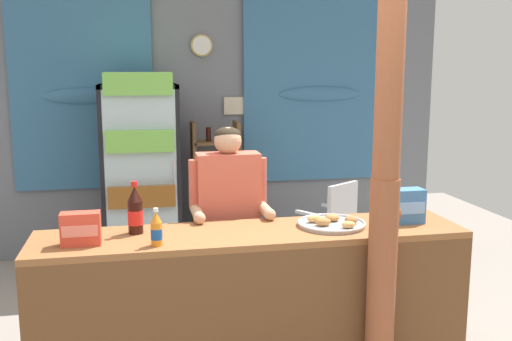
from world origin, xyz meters
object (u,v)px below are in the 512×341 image
Objects in this scene: soda_bottle_cola at (135,211)px; snack_box_crackers at (81,229)px; drink_fridge at (141,163)px; snack_box_biscuit at (408,206)px; stall_counter at (256,292)px; plastic_lawn_chair at (331,219)px; bottle_shelf_rack at (216,187)px; timber_post at (385,188)px; soda_bottle_orange_soda at (156,230)px; pastry_tray at (332,223)px; shopkeeper at (229,207)px.

soda_bottle_cola is 1.46× the size of snack_box_crackers.
snack_box_biscuit is (1.69, -2.13, 0.00)m from drink_fridge.
stall_counter is 2.38m from drink_fridge.
drink_fridge is at bearing 166.79° from plastic_lawn_chair.
soda_bottle_cola is (-0.71, 0.21, 0.49)m from stall_counter.
bottle_shelf_rack is 1.23m from plastic_lawn_chair.
snack_box_biscuit is at bearing 2.06° from snack_box_crackers.
soda_bottle_orange_soda is (-1.29, 0.19, -0.23)m from timber_post.
timber_post is 5.94× the size of pastry_tray.
pastry_tray is (1.53, 0.09, -0.07)m from snack_box_crackers.
plastic_lawn_chair is at bearing 40.09° from snack_box_crackers.
plastic_lawn_chair is (1.77, -0.42, -0.54)m from drink_fridge.
plastic_lawn_chair is 2.50m from soda_bottle_cola.
stall_counter is 12.10× the size of snack_box_crackers.
drink_fridge is 1.24× the size of shopkeeper.
soda_bottle_orange_soda is at bearing -173.86° from snack_box_biscuit.
soda_bottle_orange_soda is 0.43m from snack_box_crackers.
drink_fridge is 4.31× the size of pastry_tray.
bottle_shelf_rack reaches higher than soda_bottle_cola.
drink_fridge is 8.56× the size of snack_box_crackers.
snack_box_crackers is (-0.42, 0.10, 0.00)m from soda_bottle_orange_soda.
bottle_shelf_rack is at bearing 70.55° from soda_bottle_cola.
shopkeeper is (-1.19, -1.21, 0.47)m from plastic_lawn_chair.
stall_counter is 2.14m from plastic_lawn_chair.
soda_bottle_cola is (-0.79, -2.25, 0.34)m from bottle_shelf_rack.
soda_bottle_cola is (-0.64, -0.40, 0.10)m from shopkeeper.
shopkeeper is 4.72× the size of soda_bottle_cola.
snack_box_crackers is 2.04m from snack_box_biscuit.
drink_fridge is at bearing 80.81° from snack_box_crackers.
drink_fridge is at bearing 109.71° from shopkeeper.
stall_counter is at bearing -92.09° from bottle_shelf_rack.
stall_counter is 8.26× the size of soda_bottle_cola.
timber_post is 2.85m from drink_fridge.
bottle_shelf_rack is at bearing 100.40° from pastry_tray.
drink_fridge is 1.35× the size of bottle_shelf_rack.
soda_bottle_orange_soda is 1.00× the size of snack_box_crackers.
stall_counter is 1.01m from timber_post.
plastic_lawn_chair is at bearing 70.64° from pastry_tray.
plastic_lawn_chair is at bearing 41.49° from soda_bottle_cola.
pastry_tray is at bearing 9.76° from soda_bottle_orange_soda.
timber_post reaches higher than soda_bottle_cola.
stall_counter is at bearing -73.72° from drink_fridge.
drink_fridge is 0.84m from bottle_shelf_rack.
drink_fridge is 2.72m from snack_box_biscuit.
stall_counter is 0.74m from soda_bottle_orange_soda.
timber_post is 0.54m from snack_box_biscuit.
shopkeeper is at bearing -134.33° from plastic_lawn_chair.
shopkeeper is 1.21m from snack_box_biscuit.
pastry_tray reaches higher than stall_counter.
snack_box_crackers reaches higher than plastic_lawn_chair.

